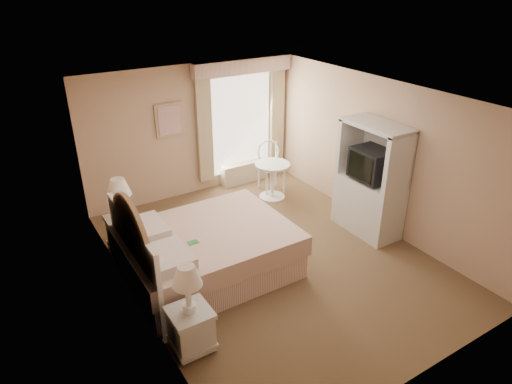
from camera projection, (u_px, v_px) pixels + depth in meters
room at (273, 183)px, 6.50m from camera, size 4.21×5.51×2.51m
window at (243, 119)px, 8.98m from camera, size 2.05×0.22×2.51m
framed_art at (169, 120)px, 8.22m from camera, size 0.52×0.04×0.62m
bed at (201, 252)px, 6.47m from camera, size 2.33×1.83×1.62m
nightstand_near at (190, 319)px, 5.17m from camera, size 0.47×0.47×1.14m
nightstand_far at (124, 225)px, 7.02m from camera, size 0.50×0.50×1.21m
round_table at (272, 175)px, 8.69m from camera, size 0.67×0.67×0.70m
cafe_chair at (270, 162)px, 8.96m from camera, size 0.55×0.55×1.01m
armoire at (370, 188)px, 7.45m from camera, size 0.57×1.13×1.88m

